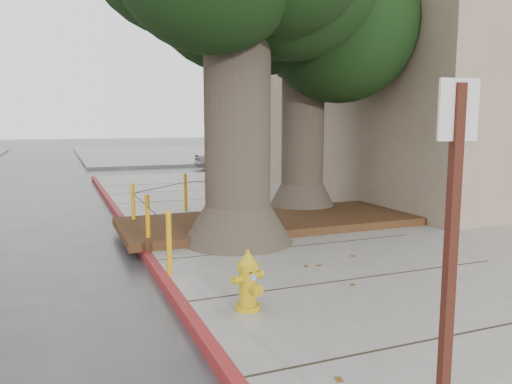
# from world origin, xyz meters

# --- Properties ---
(ground) EXTENTS (140.00, 140.00, 0.00)m
(ground) POSITION_xyz_m (0.00, 0.00, 0.00)
(ground) COLOR #28282B
(ground) RESTS_ON ground
(sidewalk_main) EXTENTS (16.00, 26.00, 0.15)m
(sidewalk_main) POSITION_xyz_m (6.00, 2.50, 0.07)
(sidewalk_main) COLOR slate
(sidewalk_main) RESTS_ON ground
(sidewalk_far) EXTENTS (16.00, 20.00, 0.15)m
(sidewalk_far) POSITION_xyz_m (6.00, 30.00, 0.07)
(sidewalk_far) COLOR slate
(sidewalk_far) RESTS_ON ground
(curb_red) EXTENTS (0.14, 26.00, 0.16)m
(curb_red) POSITION_xyz_m (-2.00, 2.50, 0.07)
(curb_red) COLOR maroon
(curb_red) RESTS_ON ground
(planter_bed) EXTENTS (6.40, 2.60, 0.16)m
(planter_bed) POSITION_xyz_m (0.90, 3.90, 0.23)
(planter_bed) COLOR black
(planter_bed) RESTS_ON sidewalk_main
(building_corner) EXTENTS (12.00, 13.00, 10.00)m
(building_corner) POSITION_xyz_m (10.00, 8.50, 5.00)
(building_corner) COLOR gray
(building_corner) RESTS_ON ground
(building_side_white) EXTENTS (10.00, 10.00, 9.00)m
(building_side_white) POSITION_xyz_m (16.00, 26.00, 4.50)
(building_side_white) COLOR silver
(building_side_white) RESTS_ON ground
(building_side_grey) EXTENTS (12.00, 14.00, 12.00)m
(building_side_grey) POSITION_xyz_m (22.00, 32.00, 6.00)
(building_side_grey) COLOR slate
(building_side_grey) RESTS_ON ground
(tree_far) EXTENTS (4.50, 3.80, 7.17)m
(tree_far) POSITION_xyz_m (2.64, 5.32, 5.02)
(tree_far) COLOR #4C3F33
(tree_far) RESTS_ON sidewalk_main
(bollard_ring) EXTENTS (3.79, 5.39, 0.95)m
(bollard_ring) POSITION_xyz_m (-0.87, 4.38, 0.66)
(bollard_ring) COLOR orange
(bollard_ring) RESTS_ON sidewalk_main
(fire_hydrant) EXTENTS (0.38, 0.38, 0.73)m
(fire_hydrant) POSITION_xyz_m (-1.33, -0.52, 0.50)
(fire_hydrant) COLOR gold
(fire_hydrant) RESTS_ON sidewalk_main
(signpost) EXTENTS (0.24, 0.07, 2.44)m
(signpost) POSITION_xyz_m (-1.30, -3.68, 1.53)
(signpost) COLOR #471911
(signpost) RESTS_ON sidewalk_main
(car_silver) EXTENTS (3.14, 1.32, 1.06)m
(car_silver) POSITION_xyz_m (4.63, 18.29, 0.53)
(car_silver) COLOR #B7B8BC
(car_silver) RESTS_ON ground
(car_red) EXTENTS (3.75, 1.61, 1.20)m
(car_red) POSITION_xyz_m (9.65, 17.93, 0.60)
(car_red) COLOR maroon
(car_red) RESTS_ON ground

